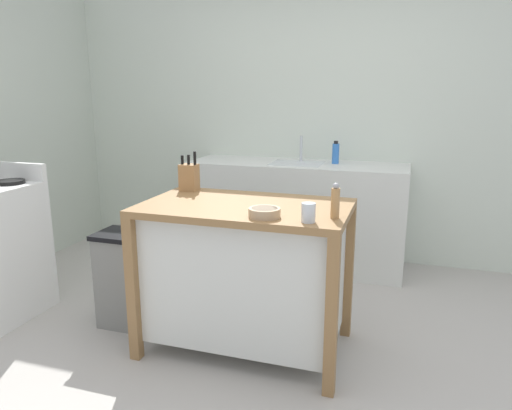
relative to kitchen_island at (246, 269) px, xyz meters
The scene contains 11 objects.
ground_plane 0.53m from the kitchen_island, 67.18° to the right, with size 5.83×5.83×0.00m, color #ADA8A0.
wall_back 2.02m from the kitchen_island, 87.88° to the left, with size 4.83×0.10×2.60m, color silver.
kitchen_island is the anchor object (origin of this frame).
knife_block 0.72m from the kitchen_island, 151.56° to the left, with size 0.11×0.09×0.25m.
bowl_ceramic_small 0.51m from the kitchen_island, 51.68° to the right, with size 0.16×0.16×0.05m.
drinking_cup 0.66m from the kitchen_island, 31.87° to the right, with size 0.07×0.07×0.10m.
pepper_grinder 0.73m from the kitchen_island, 15.42° to the right, with size 0.04×0.04×0.18m.
trash_bin 0.85m from the kitchen_island, behind, with size 0.36×0.28×0.63m.
sink_counter 1.50m from the kitchen_island, 91.70° to the left, with size 1.86×0.60×0.91m.
sink_faucet 1.72m from the kitchen_island, 91.55° to the left, with size 0.02×0.02×0.22m.
bottle_spray_cleaner 1.66m from the kitchen_island, 80.14° to the left, with size 0.06×0.06×0.19m.
Camera 1 is at (0.79, -2.32, 1.51)m, focal length 33.41 mm.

